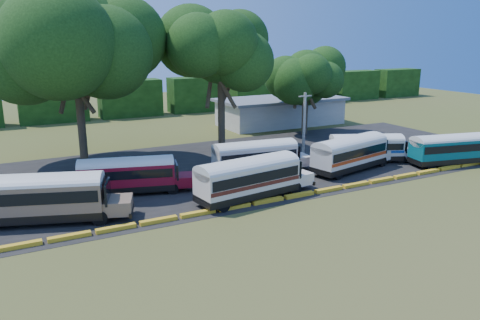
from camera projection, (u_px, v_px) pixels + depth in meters
name	position (u px, v px, depth m)	size (l,w,h in m)	color
ground	(291.00, 203.00, 36.91)	(160.00, 160.00, 0.00)	#44521B
asphalt_strip	(234.00, 166.00, 47.65)	(64.00, 24.00, 0.02)	black
curb	(284.00, 198.00, 37.73)	(53.70, 0.45, 0.30)	gold
terminal_building	(281.00, 111.00, 70.18)	(19.00, 9.00, 4.00)	beige
treeline_backdrop	(130.00, 98.00, 77.33)	(130.00, 4.00, 6.00)	black
bus_beige	(42.00, 195.00, 32.58)	(11.12, 5.99, 3.57)	black
bus_red	(129.00, 173.00, 38.86)	(9.76, 4.71, 3.12)	black
bus_cream_west	(250.00, 176.00, 37.33)	(10.83, 3.98, 3.48)	black
bus_cream_east	(257.00, 155.00, 44.64)	(9.96, 3.40, 3.21)	black
bus_white_red	(351.00, 152.00, 45.45)	(10.78, 4.76, 3.44)	black
bus_white_blue	(368.00, 146.00, 48.86)	(9.17, 5.65, 2.97)	black
bus_teal	(451.00, 147.00, 47.66)	(10.04, 4.38, 3.21)	black
tree_west	(74.00, 42.00, 44.64)	(14.19, 14.19, 17.51)	#382C1C
tree_center	(221.00, 49.00, 50.66)	(10.39, 10.39, 15.37)	#382C1C
tree_east	(306.00, 73.00, 61.50)	(8.25, 8.25, 11.22)	#382C1C
utility_pole	(304.00, 125.00, 50.12)	(1.60, 0.30, 7.07)	gray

